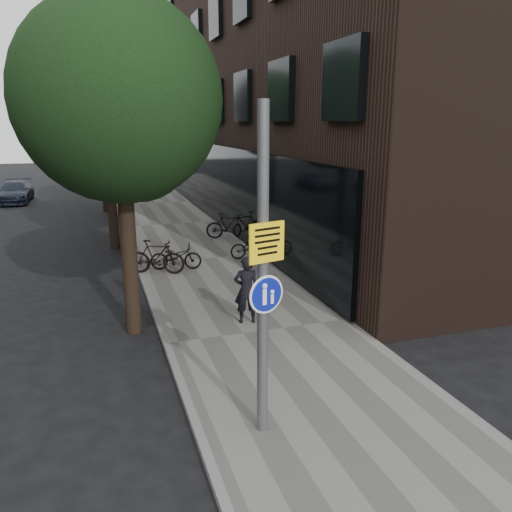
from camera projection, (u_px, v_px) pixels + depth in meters
name	position (u px, v px, depth m)	size (l,w,h in m)	color
ground	(313.00, 413.00, 8.56)	(120.00, 120.00, 0.00)	black
sidewalk	(202.00, 260.00, 17.79)	(4.50, 60.00, 0.12)	slate
curb_edge	(138.00, 266.00, 17.11)	(0.15, 60.00, 0.13)	slate
building_right_dark_brick	(293.00, 48.00, 28.96)	(12.00, 40.00, 18.00)	black
street_tree_near	(122.00, 109.00, 10.72)	(4.40, 4.40, 7.50)	black
street_tree_mid	(107.00, 114.00, 18.52)	(5.00, 5.00, 7.80)	black
street_tree_far	(101.00, 117.00, 26.77)	(5.00, 5.00, 7.80)	black
signpost	(263.00, 277.00, 7.27)	(0.57, 0.18, 5.01)	#595B5E
pedestrian	(246.00, 290.00, 11.93)	(0.60, 0.40, 1.65)	black
parked_bike_facade_near	(253.00, 246.00, 17.77)	(0.58, 1.65, 0.87)	black
parked_bike_facade_far	(228.00, 226.00, 20.71)	(0.51, 1.80, 1.08)	black
parked_bike_curb_near	(176.00, 256.00, 16.39)	(0.58, 1.67, 0.88)	black
parked_bike_curb_far	(156.00, 257.00, 15.90)	(0.52, 1.84, 1.11)	black
parked_car_far	(15.00, 192.00, 30.84)	(1.80, 4.43, 1.28)	#1B2231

